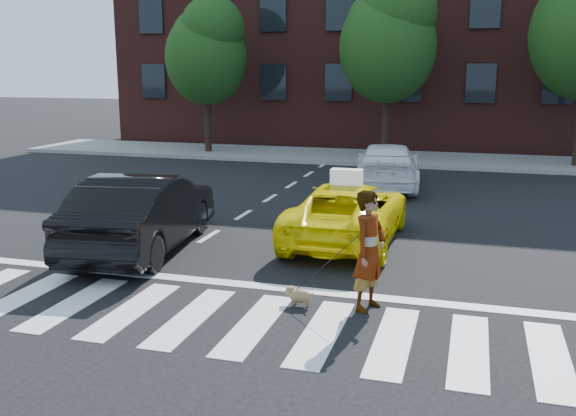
% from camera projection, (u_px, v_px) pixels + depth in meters
% --- Properties ---
extents(ground, '(120.00, 120.00, 0.00)m').
position_uv_depth(ground, '(191.00, 317.00, 9.56)').
color(ground, black).
rests_on(ground, ground).
extents(crosswalk, '(13.00, 2.40, 0.01)m').
position_uv_depth(crosswalk, '(191.00, 317.00, 9.56)').
color(crosswalk, silver).
rests_on(crosswalk, ground).
extents(stop_line, '(12.00, 0.30, 0.01)m').
position_uv_depth(stop_line, '(230.00, 283.00, 11.06)').
color(stop_line, silver).
rests_on(stop_line, ground).
extents(sidewalk_far, '(30.00, 4.00, 0.15)m').
position_uv_depth(sidewalk_far, '(373.00, 158.00, 25.95)').
color(sidewalk_far, slate).
rests_on(sidewalk_far, ground).
extents(building, '(26.00, 10.00, 12.00)m').
position_uv_depth(building, '(400.00, 19.00, 31.71)').
color(building, '#4E201C').
rests_on(building, ground).
extents(tree_left, '(3.39, 3.38, 6.50)m').
position_uv_depth(tree_left, '(207.00, 48.00, 26.45)').
color(tree_left, black).
rests_on(tree_left, ground).
extents(tree_mid, '(3.69, 3.69, 7.10)m').
position_uv_depth(tree_mid, '(389.00, 35.00, 24.30)').
color(tree_mid, black).
rests_on(tree_mid, ground).
extents(taxi, '(2.14, 4.58, 1.27)m').
position_uv_depth(taxi, '(348.00, 212.00, 13.64)').
color(taxi, '#FFE805').
rests_on(taxi, ground).
extents(black_sedan, '(2.30, 4.99, 1.59)m').
position_uv_depth(black_sedan, '(143.00, 212.00, 12.94)').
color(black_sedan, black).
rests_on(black_sedan, ground).
extents(white_suv, '(2.46, 4.91, 1.37)m').
position_uv_depth(white_suv, '(387.00, 166.00, 19.75)').
color(white_suv, white).
rests_on(white_suv, ground).
extents(woman, '(0.66, 0.79, 1.86)m').
position_uv_depth(woman, '(369.00, 251.00, 9.71)').
color(woman, '#999999').
rests_on(woman, ground).
extents(dog, '(0.51, 0.29, 0.30)m').
position_uv_depth(dog, '(298.00, 295.00, 9.99)').
color(dog, olive).
rests_on(dog, ground).
extents(taxi_sign, '(0.65, 0.28, 0.32)m').
position_uv_depth(taxi_sign, '(347.00, 177.00, 13.28)').
color(taxi_sign, white).
rests_on(taxi_sign, taxi).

